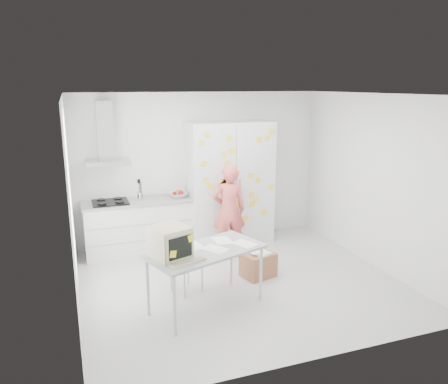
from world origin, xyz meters
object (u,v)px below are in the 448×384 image
object	(u,v)px
chair	(183,258)
desk	(184,247)
cardboard_box	(258,264)
person	(229,210)

from	to	relation	value
chair	desk	bearing A→B (deg)	-125.82
chair	cardboard_box	bearing A→B (deg)	-21.02
chair	cardboard_box	size ratio (longest dim) A/B	1.55
chair	person	bearing A→B (deg)	21.28
person	desk	world-z (taller)	person
desk	chair	world-z (taller)	desk
cardboard_box	desk	bearing A→B (deg)	-151.76
person	cardboard_box	xyz separation A→B (m)	(0.10, -1.00, -0.58)
desk	person	bearing A→B (deg)	35.06
person	chair	bearing A→B (deg)	53.08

